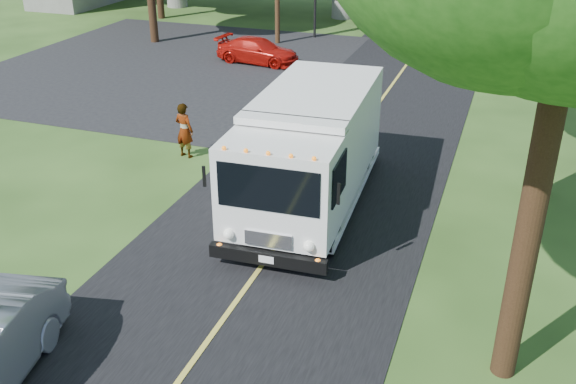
% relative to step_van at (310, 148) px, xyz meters
% --- Properties ---
extents(ground, '(120.00, 120.00, 0.00)m').
position_rel_step_van_xyz_m(ground, '(-0.06, -6.18, -1.70)').
color(ground, '#264016').
rests_on(ground, ground).
extents(road, '(7.00, 90.00, 0.02)m').
position_rel_step_van_xyz_m(road, '(-0.06, 3.82, -1.69)').
color(road, black).
rests_on(road, ground).
extents(parking_lot, '(16.00, 18.00, 0.01)m').
position_rel_step_van_xyz_m(parking_lot, '(-11.06, 11.82, -1.70)').
color(parking_lot, black).
rests_on(parking_lot, ground).
extents(lane_line, '(0.12, 90.00, 0.01)m').
position_rel_step_van_xyz_m(lane_line, '(-0.06, 3.82, -1.67)').
color(lane_line, gold).
rests_on(lane_line, road).
extents(step_van, '(3.11, 7.58, 3.13)m').
position_rel_step_van_xyz_m(step_van, '(0.00, 0.00, 0.00)').
color(step_van, white).
rests_on(step_van, ground).
extents(red_sedan, '(4.30, 2.12, 1.20)m').
position_rel_step_van_xyz_m(red_sedan, '(-7.01, 13.62, -1.10)').
color(red_sedan, '#B0110A').
rests_on(red_sedan, ground).
extents(pedestrian, '(0.74, 0.56, 1.81)m').
position_rel_step_van_xyz_m(pedestrian, '(-4.84, 1.94, -0.80)').
color(pedestrian, gray).
rests_on(pedestrian, ground).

